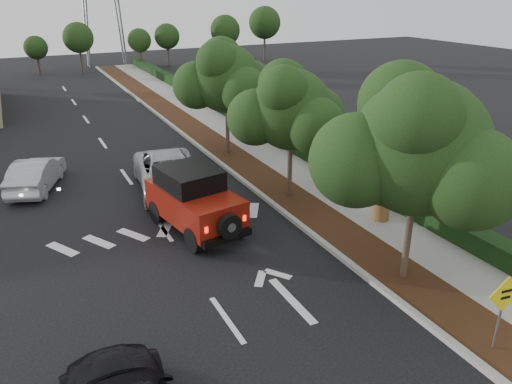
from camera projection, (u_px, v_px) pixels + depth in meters
ground at (227, 320)px, 13.33m from camera, size 120.00×120.00×0.00m
curb at (218, 161)px, 25.12m from camera, size 0.20×70.00×0.15m
planting_strip at (236, 159)px, 25.54m from camera, size 1.80×70.00×0.12m
sidewalk at (269, 154)px, 26.31m from camera, size 2.00×70.00×0.12m
hedge at (292, 144)px, 26.75m from camera, size 0.80×70.00×0.80m
transmission_tower at (108, 66)px, 55.57m from camera, size 7.00×4.00×28.00m
street_tree_near at (402, 279)px, 15.19m from camera, size 3.80×3.80×5.92m
street_tree_mid at (289, 198)px, 21.00m from camera, size 3.20×3.20×5.32m
street_tree_far at (228, 154)px, 26.39m from camera, size 3.40×3.40×5.62m
red_jeep at (192, 199)px, 17.96m from camera, size 2.65×4.63×2.28m
silver_suv_ahead at (170, 174)px, 21.37m from camera, size 3.34×5.99×1.58m
silver_sedan_oncoming at (36, 174)px, 21.66m from camera, size 2.82×4.42×1.38m
speed_hump_sign at (503, 303)px, 11.63m from camera, size 0.95×0.14×2.04m
terracotta_planter at (382, 199)px, 18.49m from camera, size 0.80×0.80×1.39m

